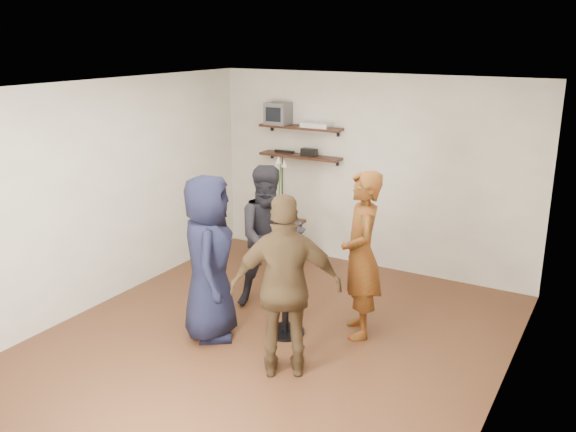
# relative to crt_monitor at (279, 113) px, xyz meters

# --- Properties ---
(room) EXTENTS (4.58, 5.08, 2.68)m
(room) POSITION_rel_crt_monitor_xyz_m (1.35, -2.38, -0.72)
(room) COLOR #432515
(room) RESTS_ON ground
(shelf_upper) EXTENTS (1.20, 0.25, 0.04)m
(shelf_upper) POSITION_rel_crt_monitor_xyz_m (0.35, 0.00, -0.17)
(shelf_upper) COLOR black
(shelf_upper) RESTS_ON room
(shelf_lower) EXTENTS (1.20, 0.25, 0.04)m
(shelf_lower) POSITION_rel_crt_monitor_xyz_m (0.35, 0.00, -0.57)
(shelf_lower) COLOR black
(shelf_lower) RESTS_ON room
(crt_monitor) EXTENTS (0.32, 0.30, 0.30)m
(crt_monitor) POSITION_rel_crt_monitor_xyz_m (0.00, 0.00, 0.00)
(crt_monitor) COLOR #59595B
(crt_monitor) RESTS_ON shelf_upper
(dvd_deck) EXTENTS (0.40, 0.24, 0.06)m
(dvd_deck) POSITION_rel_crt_monitor_xyz_m (0.60, 0.00, -0.12)
(dvd_deck) COLOR silver
(dvd_deck) RESTS_ON shelf_upper
(radio) EXTENTS (0.22, 0.10, 0.10)m
(radio) POSITION_rel_crt_monitor_xyz_m (0.48, 0.00, -0.50)
(radio) COLOR black
(radio) RESTS_ON shelf_lower
(power_strip) EXTENTS (0.30, 0.05, 0.03)m
(power_strip) POSITION_rel_crt_monitor_xyz_m (0.06, 0.05, -0.54)
(power_strip) COLOR black
(power_strip) RESTS_ON shelf_lower
(side_table) EXTENTS (0.55, 0.55, 0.62)m
(side_table) POSITION_rel_crt_monitor_xyz_m (0.29, -0.45, -1.50)
(side_table) COLOR black
(side_table) RESTS_ON room
(vase_lilies) EXTENTS (0.19, 0.19, 0.93)m
(vase_lilies) POSITION_rel_crt_monitor_xyz_m (0.28, -0.45, -1.11)
(vase_lilies) COLOR silver
(vase_lilies) RESTS_ON side_table
(drinks_table) EXTENTS (0.54, 0.54, 0.98)m
(drinks_table) POSITION_rel_crt_monitor_xyz_m (1.38, -2.21, -1.39)
(drinks_table) COLOR black
(drinks_table) RESTS_ON room
(wine_glass_fl) EXTENTS (0.07, 0.07, 0.22)m
(wine_glass_fl) POSITION_rel_crt_monitor_xyz_m (1.31, -2.24, -0.89)
(wine_glass_fl) COLOR silver
(wine_glass_fl) RESTS_ON drinks_table
(wine_glass_fr) EXTENTS (0.07, 0.07, 0.21)m
(wine_glass_fr) POSITION_rel_crt_monitor_xyz_m (1.44, -2.23, -0.90)
(wine_glass_fr) COLOR silver
(wine_glass_fr) RESTS_ON drinks_table
(wine_glass_bl) EXTENTS (0.07, 0.07, 0.21)m
(wine_glass_bl) POSITION_rel_crt_monitor_xyz_m (1.36, -2.15, -0.90)
(wine_glass_bl) COLOR silver
(wine_glass_bl) RESTS_ON drinks_table
(wine_glass_br) EXTENTS (0.07, 0.07, 0.20)m
(wine_glass_br) POSITION_rel_crt_monitor_xyz_m (1.40, -2.20, -0.90)
(wine_glass_br) COLOR silver
(wine_glass_br) RESTS_ON drinks_table
(person_plaid) EXTENTS (0.69, 0.77, 1.77)m
(person_plaid) POSITION_rel_crt_monitor_xyz_m (2.06, -1.81, -1.13)
(person_plaid) COLOR red
(person_plaid) RESTS_ON room
(person_dark) EXTENTS (1.02, 1.01, 1.67)m
(person_dark) POSITION_rel_crt_monitor_xyz_m (0.85, -1.63, -1.18)
(person_dark) COLOR black
(person_dark) RESTS_ON room
(person_navy) EXTENTS (0.93, 1.02, 1.74)m
(person_navy) POSITION_rel_crt_monitor_xyz_m (0.72, -2.63, -1.15)
(person_navy) COLOR black
(person_navy) RESTS_ON room
(person_brown) EXTENTS (1.09, 0.89, 1.74)m
(person_brown) POSITION_rel_crt_monitor_xyz_m (1.78, -2.89, -1.15)
(person_brown) COLOR #46331E
(person_brown) RESTS_ON room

